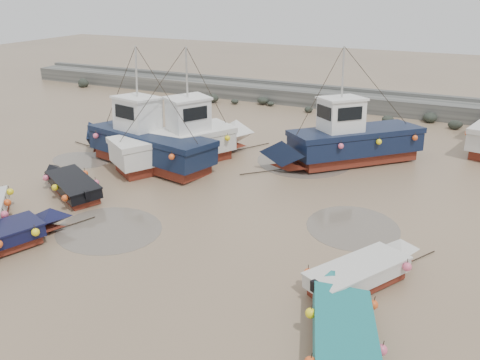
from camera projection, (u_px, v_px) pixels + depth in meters
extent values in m
plane|color=#907659|center=(190.00, 224.00, 19.36)|extent=(120.00, 120.00, 0.00)
cube|color=slate|center=(329.00, 99.00, 37.54)|extent=(60.00, 2.20, 1.20)
cube|color=slate|center=(333.00, 88.00, 38.28)|extent=(60.00, 0.60, 0.25)
ellipsoid|color=black|center=(388.00, 119.00, 33.20)|extent=(0.84, 0.86, 0.51)
ellipsoid|color=black|center=(430.00, 118.00, 33.43)|extent=(0.98, 1.07, 0.72)
ellipsoid|color=black|center=(263.00, 100.00, 38.32)|extent=(0.99, 0.80, 0.58)
ellipsoid|color=black|center=(82.00, 85.00, 44.82)|extent=(0.65, 0.64, 0.43)
ellipsoid|color=black|center=(458.00, 124.00, 32.25)|extent=(0.61, 0.47, 0.46)
ellipsoid|color=black|center=(271.00, 103.00, 37.91)|extent=(0.61, 0.53, 0.32)
ellipsoid|color=black|center=(479.00, 124.00, 32.27)|extent=(0.67, 0.55, 0.43)
ellipsoid|color=black|center=(212.00, 98.00, 38.95)|extent=(1.09, 0.88, 0.72)
ellipsoid|color=black|center=(235.00, 101.00, 38.52)|extent=(0.65, 0.60, 0.37)
ellipsoid|color=black|center=(455.00, 125.00, 31.82)|extent=(0.88, 0.64, 0.62)
ellipsoid|color=black|center=(309.00, 110.00, 36.04)|extent=(0.64, 0.62, 0.48)
ellipsoid|color=black|center=(83.00, 83.00, 44.84)|extent=(1.10, 0.87, 0.86)
ellipsoid|color=black|center=(430.00, 120.00, 33.35)|extent=(0.55, 0.45, 0.29)
cylinder|color=#63594E|center=(109.00, 229.00, 18.91)|extent=(4.39, 4.39, 0.01)
cylinder|color=#63594E|center=(353.00, 227.00, 19.08)|extent=(3.76, 3.76, 0.01)
cylinder|color=#63594E|center=(81.00, 160.00, 26.35)|extent=(3.48, 3.48, 0.01)
cylinder|color=#63594E|center=(305.00, 160.00, 26.33)|extent=(5.29, 5.29, 0.01)
cylinder|color=black|center=(0.00, 194.00, 21.99)|extent=(1.42, 1.46, 0.04)
sphere|color=#E3561F|center=(8.00, 217.00, 18.56)|extent=(0.30, 0.30, 0.30)
sphere|color=#E3561F|center=(10.00, 205.00, 19.57)|extent=(0.30, 0.30, 0.30)
sphere|color=#E3561F|center=(13.00, 194.00, 20.58)|extent=(0.30, 0.30, 0.30)
pyramid|color=black|center=(45.00, 211.00, 18.24)|extent=(1.93, 1.36, 0.90)
cylinder|color=black|center=(72.00, 225.00, 19.20)|extent=(0.82, 1.85, 0.04)
sphere|color=#E3561F|center=(0.00, 221.00, 18.20)|extent=(0.30, 0.30, 0.30)
sphere|color=#E3561F|center=(37.00, 235.00, 17.20)|extent=(0.30, 0.30, 0.30)
cube|color=maroon|center=(340.00, 345.00, 12.64)|extent=(2.22, 3.49, 0.30)
cube|color=#156C6D|center=(341.00, 334.00, 12.49)|extent=(2.52, 3.79, 0.45)
pyramid|color=#156C6D|center=(339.00, 275.00, 14.22)|extent=(1.73, 1.14, 0.90)
cube|color=brown|center=(342.00, 329.00, 12.43)|extent=(2.06, 3.16, 0.10)
cube|color=#156C6D|center=(342.00, 326.00, 12.39)|extent=(2.60, 3.88, 0.07)
cylinder|color=black|center=(335.00, 284.00, 15.40)|extent=(0.61, 1.93, 0.04)
sphere|color=#E3561F|center=(379.00, 347.00, 11.91)|extent=(0.30, 0.30, 0.30)
sphere|color=#E3561F|center=(307.00, 317.00, 12.99)|extent=(0.30, 0.30, 0.30)
sphere|color=#E3561F|center=(371.00, 302.00, 13.59)|extent=(0.30, 0.30, 0.30)
cube|color=maroon|center=(357.00, 283.00, 15.24)|extent=(2.74, 3.39, 0.30)
cube|color=silver|center=(359.00, 274.00, 15.10)|extent=(3.04, 3.70, 0.45)
pyramid|color=silver|center=(404.00, 244.00, 15.97)|extent=(1.54, 1.34, 0.90)
cube|color=brown|center=(359.00, 269.00, 15.03)|extent=(2.51, 3.08, 0.10)
cube|color=silver|center=(359.00, 267.00, 15.00)|extent=(3.13, 3.80, 0.07)
cube|color=black|center=(316.00, 288.00, 14.11)|extent=(0.28, 0.27, 0.35)
cylinder|color=black|center=(417.00, 260.00, 16.78)|extent=(1.11, 1.71, 0.04)
sphere|color=#E3561F|center=(309.00, 272.00, 14.98)|extent=(0.30, 0.30, 0.30)
sphere|color=#E3561F|center=(408.00, 270.00, 15.13)|extent=(0.30, 0.30, 0.30)
cube|color=maroon|center=(75.00, 192.00, 21.90)|extent=(3.52, 2.66, 0.30)
cube|color=black|center=(74.00, 185.00, 21.76)|extent=(3.84, 2.96, 0.45)
pyramid|color=black|center=(58.00, 163.00, 23.17)|extent=(1.30, 1.59, 0.90)
cube|color=brown|center=(73.00, 182.00, 21.69)|extent=(3.20, 2.44, 0.10)
cube|color=black|center=(73.00, 180.00, 21.66)|extent=(3.94, 3.05, 0.07)
cube|color=black|center=(88.00, 195.00, 20.30)|extent=(0.26, 0.28, 0.35)
cylinder|color=black|center=(55.00, 175.00, 24.20)|extent=(1.78, 0.99, 0.04)
sphere|color=#E3561F|center=(66.00, 198.00, 20.20)|extent=(0.30, 0.30, 0.30)
sphere|color=#E3561F|center=(97.00, 184.00, 21.65)|extent=(0.30, 0.30, 0.30)
sphere|color=#E3561F|center=(55.00, 187.00, 21.26)|extent=(0.30, 0.30, 0.30)
sphere|color=#E3561F|center=(86.00, 174.00, 22.70)|extent=(0.30, 0.30, 0.30)
sphere|color=#E3561F|center=(46.00, 178.00, 22.31)|extent=(0.30, 0.30, 0.30)
cube|color=maroon|center=(151.00, 161.00, 25.43)|extent=(6.99, 3.44, 0.55)
cube|color=#101A32|center=(150.00, 148.00, 25.14)|extent=(7.55, 3.91, 0.95)
pyramid|color=#101A32|center=(99.00, 123.00, 27.13)|extent=(1.90, 2.77, 1.40)
cube|color=brown|center=(150.00, 139.00, 24.94)|extent=(7.37, 3.78, 0.08)
cube|color=#101A32|center=(149.00, 136.00, 24.89)|extent=(7.72, 3.99, 0.30)
cube|color=white|center=(135.00, 116.00, 25.05)|extent=(2.31, 2.14, 1.70)
cube|color=white|center=(134.00, 99.00, 24.69)|extent=(2.50, 2.31, 0.12)
cube|color=black|center=(122.00, 108.00, 25.50)|extent=(0.35, 1.49, 0.68)
cylinder|color=#B7B7B2|center=(131.00, 73.00, 24.17)|extent=(0.10, 0.10, 2.60)
cylinder|color=black|center=(91.00, 147.00, 28.40)|extent=(2.95, 0.64, 0.05)
sphere|color=#E5597C|center=(170.00, 160.00, 22.41)|extent=(0.30, 0.30, 0.30)
sphere|color=#E5597C|center=(187.00, 140.00, 25.26)|extent=(0.30, 0.30, 0.30)
sphere|color=#E5597C|center=(130.00, 148.00, 23.97)|extent=(0.30, 0.30, 0.30)
sphere|color=#E5597C|center=(150.00, 131.00, 26.82)|extent=(0.30, 0.30, 0.30)
sphere|color=#E5597C|center=(95.00, 138.00, 25.53)|extent=(0.30, 0.30, 0.30)
cube|color=maroon|center=(175.00, 160.00, 25.58)|extent=(4.81, 6.19, 0.55)
cube|color=silver|center=(175.00, 147.00, 25.29)|extent=(5.32, 6.75, 0.95)
pyramid|color=silver|center=(234.00, 124.00, 26.98)|extent=(2.65, 2.38, 1.40)
cube|color=brown|center=(174.00, 138.00, 25.09)|extent=(5.17, 6.58, 0.08)
cube|color=silver|center=(174.00, 135.00, 25.04)|extent=(5.44, 6.90, 0.30)
cube|color=white|center=(188.00, 115.00, 25.12)|extent=(2.38, 2.52, 1.70)
cube|color=white|center=(187.00, 99.00, 24.77)|extent=(2.57, 2.73, 0.12)
cube|color=black|center=(204.00, 108.00, 25.54)|extent=(1.16, 0.74, 0.68)
cylinder|color=#B7B7B2|center=(186.00, 73.00, 24.24)|extent=(0.10, 0.10, 2.60)
cylinder|color=black|center=(249.00, 148.00, 28.20)|extent=(1.61, 2.59, 0.05)
sphere|color=#E5597C|center=(119.00, 143.00, 24.77)|extent=(0.30, 0.30, 0.30)
sphere|color=#E5597C|center=(157.00, 152.00, 23.41)|extent=(0.30, 0.30, 0.30)
sphere|color=#E5597C|center=(156.00, 136.00, 25.84)|extent=(0.30, 0.30, 0.30)
sphere|color=#E5597C|center=(194.00, 145.00, 24.47)|extent=(0.30, 0.30, 0.30)
sphere|color=#E5597C|center=(189.00, 130.00, 26.91)|extent=(0.30, 0.30, 0.30)
sphere|color=#E5597C|center=(227.00, 138.00, 25.54)|extent=(0.30, 0.30, 0.30)
cube|color=maroon|center=(354.00, 157.00, 26.02)|extent=(6.31, 6.08, 0.55)
cube|color=#101A32|center=(356.00, 144.00, 25.73)|extent=(6.93, 6.69, 0.95)
pyramid|color=#101A32|center=(288.00, 139.00, 24.29)|extent=(2.79, 2.85, 1.40)
cube|color=brown|center=(356.00, 135.00, 25.53)|extent=(6.74, 6.51, 0.08)
cube|color=#101A32|center=(357.00, 133.00, 25.48)|extent=(7.08, 6.84, 0.30)
cube|color=white|center=(343.00, 117.00, 24.83)|extent=(2.69, 2.68, 1.70)
cube|color=white|center=(344.00, 100.00, 24.47)|extent=(2.90, 2.89, 0.12)
cube|color=black|center=(326.00, 114.00, 24.44)|extent=(1.07, 1.15, 0.68)
cylinder|color=#B7B7B2|center=(346.00, 74.00, 23.95)|extent=(0.10, 0.10, 2.60)
cylinder|color=black|center=(267.00, 172.00, 24.62)|extent=(2.23, 2.08, 0.05)
sphere|color=#E5597C|center=(416.00, 141.00, 25.17)|extent=(0.30, 0.30, 0.30)
sphere|color=#E5597C|center=(369.00, 128.00, 27.30)|extent=(0.30, 0.30, 0.30)
sphere|color=#E5597C|center=(380.00, 145.00, 24.53)|extent=(0.30, 0.30, 0.30)
sphere|color=#E5597C|center=(335.00, 132.00, 26.66)|extent=(0.30, 0.30, 0.30)
sphere|color=#E5597C|center=(342.00, 149.00, 23.88)|extent=(0.30, 0.30, 0.30)
sphere|color=#E5597C|center=(299.00, 135.00, 26.02)|extent=(0.30, 0.30, 0.30)
sphere|color=#E5597C|center=(468.00, 133.00, 26.45)|extent=(0.30, 0.30, 0.30)
sphere|color=#E5597C|center=(480.00, 125.00, 27.97)|extent=(0.30, 0.30, 0.30)
imported|color=#18233C|center=(161.00, 153.00, 27.41)|extent=(0.67, 0.45, 1.82)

